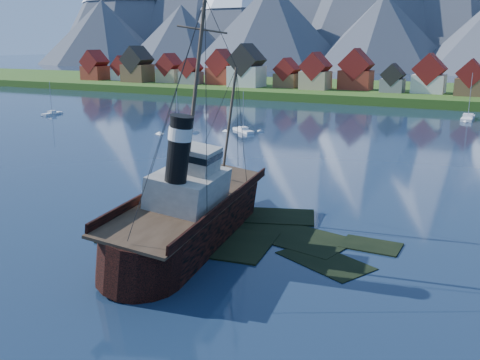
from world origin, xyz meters
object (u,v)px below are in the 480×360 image
at_px(tugboat_wreck, 196,208).
at_px(sailboat_e, 468,119).
at_px(sailboat_a, 178,133).
at_px(sailboat_c, 243,131).
at_px(sailboat_b, 52,114).

height_order(tugboat_wreck, sailboat_e, tugboat_wreck).
bearing_deg(sailboat_a, sailboat_e, 7.48).
bearing_deg(tugboat_wreck, sailboat_c, 103.66).
height_order(sailboat_b, sailboat_c, sailboat_b).
height_order(sailboat_a, sailboat_b, sailboat_a).
height_order(sailboat_b, sailboat_e, sailboat_e).
bearing_deg(sailboat_a, sailboat_c, 0.55).
relative_size(sailboat_a, sailboat_e, 0.80).
bearing_deg(sailboat_c, sailboat_b, 125.55).
xyz_separation_m(sailboat_a, sailboat_b, (-51.27, 10.86, 0.00)).
bearing_deg(sailboat_b, sailboat_a, -16.44).
bearing_deg(sailboat_e, sailboat_b, -157.53).
distance_m(sailboat_b, sailboat_e, 117.97).
relative_size(sailboat_a, sailboat_b, 1.05).
relative_size(sailboat_b, sailboat_e, 0.77).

